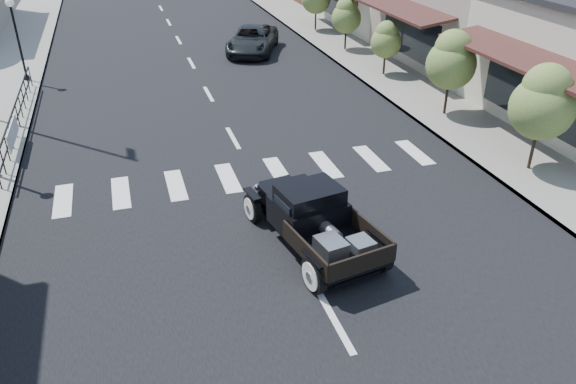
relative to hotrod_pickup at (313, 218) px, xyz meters
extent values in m
plane|color=black|center=(-0.49, 0.20, -0.79)|extent=(120.00, 120.00, 0.00)
cube|color=black|center=(-0.49, 15.20, -0.78)|extent=(14.00, 80.00, 0.02)
cube|color=gray|center=(-8.99, 15.20, -0.72)|extent=(3.00, 80.00, 0.15)
cube|color=gray|center=(8.01, 15.20, -0.72)|extent=(3.00, 80.00, 0.15)
cube|color=#9F9585|center=(14.51, 13.20, 1.46)|extent=(10.00, 9.00, 4.50)
imported|color=black|center=(3.00, 18.32, -0.12)|extent=(4.01, 5.34, 1.35)
camera|label=1|loc=(-4.02, -11.00, 7.15)|focal=35.00mm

